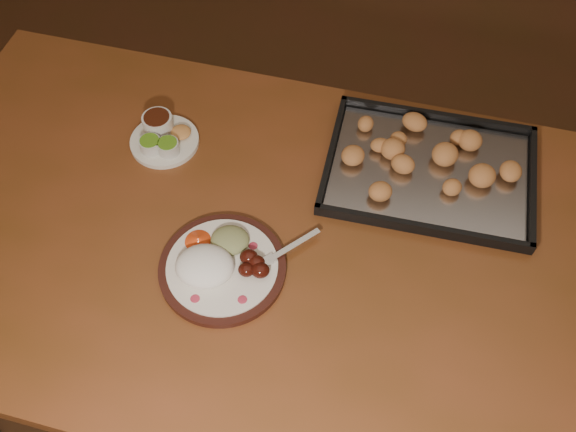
{
  "coord_description": "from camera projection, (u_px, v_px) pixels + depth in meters",
  "views": [
    {
      "loc": [
        -0.16,
        -0.89,
        1.83
      ],
      "look_at": [
        -0.21,
        -0.16,
        0.77
      ],
      "focal_mm": 40.0,
      "sensor_mm": 36.0,
      "label": 1
    }
  ],
  "objects": [
    {
      "name": "baking_tray",
      "position": [
        430.0,
        169.0,
        1.36
      ],
      "size": [
        0.48,
        0.39,
        0.05
      ],
      "rotation": [
        0.0,
        0.0,
        -0.16
      ],
      "color": "black",
      "rests_on": "dining_table"
    },
    {
      "name": "dining_table",
      "position": [
        250.0,
        259.0,
        1.36
      ],
      "size": [
        1.65,
        1.17,
        0.75
      ],
      "rotation": [
        0.0,
        0.0,
        -0.19
      ],
      "color": "brown",
      "rests_on": "ground"
    },
    {
      "name": "condiment_saucer",
      "position": [
        162.0,
        136.0,
        1.41
      ],
      "size": [
        0.15,
        0.15,
        0.05
      ],
      "rotation": [
        0.0,
        0.0,
        0.21
      ],
      "color": "silver",
      "rests_on": "dining_table"
    },
    {
      "name": "ground",
      "position": [
        358.0,
        316.0,
        2.0
      ],
      "size": [
        4.0,
        4.0,
        0.0
      ],
      "primitive_type": "plane",
      "color": "#532A1C",
      "rests_on": "ground"
    },
    {
      "name": "dinner_plate",
      "position": [
        219.0,
        264.0,
        1.22
      ],
      "size": [
        0.31,
        0.25,
        0.06
      ],
      "rotation": [
        0.0,
        0.0,
        0.2
      ],
      "color": "black",
      "rests_on": "dining_table"
    }
  ]
}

